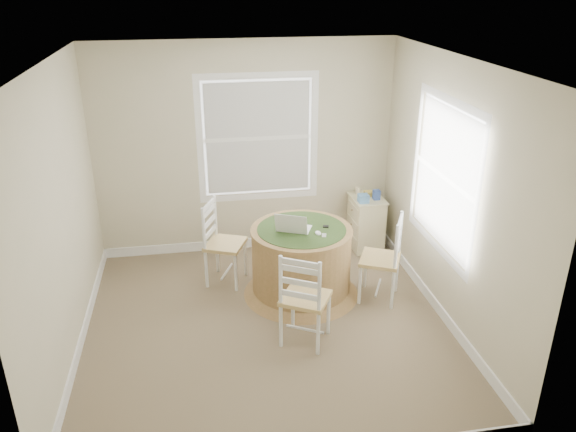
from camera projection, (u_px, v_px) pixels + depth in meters
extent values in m
cube|color=#857554|center=(267.00, 326.00, 5.67)|extent=(3.60, 3.60, 0.02)
cube|color=white|center=(263.00, 60.00, 4.62)|extent=(3.60, 3.60, 0.02)
cube|color=#BFB896|center=(246.00, 150.00, 6.78)|extent=(3.60, 0.02, 2.60)
cube|color=#BFB896|center=(304.00, 316.00, 3.51)|extent=(3.60, 0.02, 2.60)
cube|color=#BFB896|center=(59.00, 220.00, 4.86)|extent=(0.02, 3.60, 2.60)
cube|color=#BFB896|center=(451.00, 195.00, 5.42)|extent=(0.02, 3.60, 2.60)
cube|color=white|center=(249.00, 243.00, 7.26)|extent=(3.60, 0.02, 0.12)
cube|color=white|center=(82.00, 338.00, 5.36)|extent=(0.02, 3.60, 0.12)
cube|color=white|center=(435.00, 304.00, 5.92)|extent=(0.02, 3.60, 0.12)
cylinder|color=#9F7447|center=(301.00, 259.00, 6.08)|extent=(1.07, 1.07, 0.69)
cone|color=#9F7447|center=(301.00, 289.00, 6.23)|extent=(1.27, 1.27, 0.08)
cylinder|color=#9F7447|center=(302.00, 231.00, 5.94)|extent=(1.09, 1.09, 0.03)
cylinder|color=#324C21|center=(302.00, 229.00, 5.94)|extent=(0.95, 0.95, 0.01)
cone|color=#324C21|center=(302.00, 234.00, 5.96)|extent=(1.05, 1.05, 0.10)
cube|color=white|center=(294.00, 229.00, 5.94)|extent=(0.41, 0.35, 0.02)
cube|color=silver|center=(294.00, 228.00, 5.93)|extent=(0.31, 0.23, 0.00)
cube|color=black|center=(291.00, 224.00, 5.76)|extent=(0.34, 0.20, 0.22)
ellipsoid|color=white|center=(318.00, 233.00, 5.82)|extent=(0.09, 0.11, 0.03)
cube|color=#B7BABF|center=(324.00, 236.00, 5.78)|extent=(0.07, 0.10, 0.02)
cube|color=black|center=(326.00, 227.00, 5.97)|extent=(0.07, 0.06, 0.02)
cube|color=beige|center=(366.00, 223.00, 7.15)|extent=(0.37, 0.50, 0.67)
cube|color=beige|center=(367.00, 198.00, 7.01)|extent=(0.40, 0.53, 0.02)
cube|color=beige|center=(353.00, 238.00, 7.20)|extent=(0.02, 0.42, 0.14)
cube|color=beige|center=(354.00, 224.00, 7.12)|extent=(0.02, 0.42, 0.14)
cube|color=beige|center=(354.00, 210.00, 7.04)|extent=(0.02, 0.42, 0.14)
cube|color=#568CC4|center=(364.00, 198.00, 6.87)|extent=(0.12, 0.12, 0.10)
cube|color=gold|center=(370.00, 194.00, 7.05)|extent=(0.15, 0.10, 0.06)
cube|color=#3755A6|center=(375.00, 195.00, 6.94)|extent=(0.08, 0.08, 0.12)
cylinder|color=beige|center=(359.00, 191.00, 7.11)|extent=(0.07, 0.07, 0.09)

